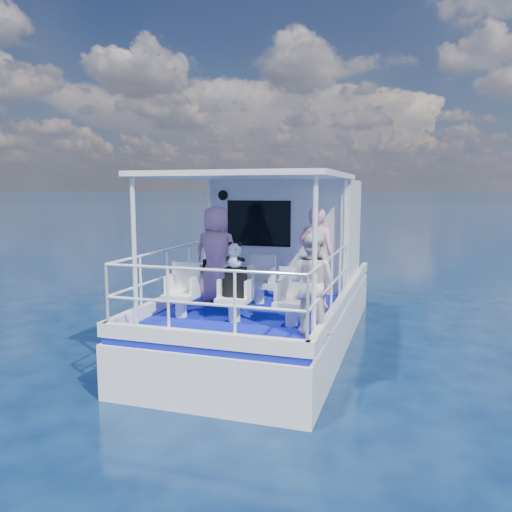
{
  "coord_description": "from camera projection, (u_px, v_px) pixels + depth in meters",
  "views": [
    {
      "loc": [
        2.58,
        -8.13,
        2.91
      ],
      "look_at": [
        0.13,
        -0.4,
        1.83
      ],
      "focal_mm": 35.0,
      "sensor_mm": 36.0,
      "label": 1
    }
  ],
  "objects": [
    {
      "name": "seat_center_fwd",
      "position": [
        259.0,
        293.0,
        8.88
      ],
      "size": [
        0.48,
        0.46,
        0.38
      ],
      "primitive_type": "cube",
      "color": "white",
      "rests_on": "deck"
    },
    {
      "name": "seat_center_aft",
      "position": [
        234.0,
        309.0,
        7.65
      ],
      "size": [
        0.48,
        0.46,
        0.38
      ],
      "primitive_type": "cube",
      "color": "white",
      "rests_on": "deck"
    },
    {
      "name": "deck",
      "position": [
        271.0,
        297.0,
        9.67
      ],
      "size": [
        2.9,
        6.9,
        0.1
      ],
      "primitive_type": "cube",
      "color": "#0A108E",
      "rests_on": "hull"
    },
    {
      "name": "backpack_center",
      "position": [
        236.0,
        282.0,
        7.6
      ],
      "size": [
        0.3,
        0.17,
        0.46
      ],
      "primitive_type": "cube",
      "color": "black",
      "rests_on": "seat_center_aft"
    },
    {
      "name": "canopy_posts",
      "position": [
        251.0,
        245.0,
        8.33
      ],
      "size": [
        2.77,
        2.97,
        2.2
      ],
      "color": "white",
      "rests_on": "deck"
    },
    {
      "name": "backpack_port",
      "position": [
        212.0,
        270.0,
        9.05
      ],
      "size": [
        0.29,
        0.16,
        0.38
      ],
      "primitive_type": "cube",
      "color": "black",
      "rests_on": "seat_port_fwd"
    },
    {
      "name": "compact_camera",
      "position": [
        212.0,
        258.0,
        9.01
      ],
      "size": [
        0.09,
        0.06,
        0.06
      ],
      "primitive_type": "cube",
      "color": "black",
      "rests_on": "backpack_port"
    },
    {
      "name": "passenger_stbd_aft",
      "position": [
        311.0,
        283.0,
        6.94
      ],
      "size": [
        0.79,
        0.66,
        1.43
      ],
      "primitive_type": "imported",
      "rotation": [
        0.0,
        0.0,
        2.96
      ],
      "color": "silver",
      "rests_on": "deck"
    },
    {
      "name": "canopy",
      "position": [
        252.0,
        176.0,
        8.23
      ],
      "size": [
        3.0,
        3.2,
        0.08
      ],
      "primitive_type": "cube",
      "color": "white",
      "rests_on": "cabin"
    },
    {
      "name": "passenger_stbd_fwd",
      "position": [
        316.0,
        257.0,
        8.53
      ],
      "size": [
        0.67,
        0.48,
        1.74
      ],
      "primitive_type": "imported",
      "rotation": [
        0.0,
        0.0,
        3.04
      ],
      "color": "pink",
      "rests_on": "deck"
    },
    {
      "name": "seat_port_aft",
      "position": [
        181.0,
        305.0,
        7.92
      ],
      "size": [
        0.48,
        0.46,
        0.38
      ],
      "primitive_type": "cube",
      "color": "white",
      "rests_on": "deck"
    },
    {
      "name": "hull",
      "position": [
        271.0,
        339.0,
        9.78
      ],
      "size": [
        3.0,
        7.0,
        1.6
      ],
      "primitive_type": "cube",
      "color": "white",
      "rests_on": "ground"
    },
    {
      "name": "seat_port_fwd",
      "position": [
        212.0,
        290.0,
        9.15
      ],
      "size": [
        0.48,
        0.46,
        0.38
      ],
      "primitive_type": "cube",
      "color": "white",
      "rests_on": "deck"
    },
    {
      "name": "seat_stbd_aft",
      "position": [
        291.0,
        313.0,
        7.38
      ],
      "size": [
        0.48,
        0.46,
        0.38
      ],
      "primitive_type": "cube",
      "color": "white",
      "rests_on": "deck"
    },
    {
      "name": "seat_stbd_fwd",
      "position": [
        309.0,
        296.0,
        8.61
      ],
      "size": [
        0.48,
        0.46,
        0.38
      ],
      "primitive_type": "cube",
      "color": "white",
      "rests_on": "deck"
    },
    {
      "name": "cabin",
      "position": [
        288.0,
        232.0,
        10.74
      ],
      "size": [
        2.85,
        2.0,
        2.2
      ],
      "primitive_type": "cube",
      "color": "white",
      "rests_on": "deck"
    },
    {
      "name": "passenger_port_fwd",
      "position": [
        216.0,
        254.0,
        8.9
      ],
      "size": [
        0.66,
        0.48,
        1.73
      ],
      "primitive_type": "imported",
      "rotation": [
        0.0,
        0.0,
        3.12
      ],
      "color": "pink",
      "rests_on": "deck"
    },
    {
      "name": "panda",
      "position": [
        235.0,
        255.0,
        7.53
      ],
      "size": [
        0.25,
        0.21,
        0.39
      ],
      "primitive_type": null,
      "color": "white",
      "rests_on": "backpack_center"
    },
    {
      "name": "railings",
      "position": [
        245.0,
        283.0,
        8.1
      ],
      "size": [
        2.84,
        3.59,
        1.0
      ],
      "primitive_type": null,
      "color": "white",
      "rests_on": "deck"
    },
    {
      "name": "ground",
      "position": [
        256.0,
        355.0,
        8.83
      ],
      "size": [
        2000.0,
        2000.0,
        0.0
      ],
      "primitive_type": "plane",
      "color": "#07183A",
      "rests_on": "ground"
    }
  ]
}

